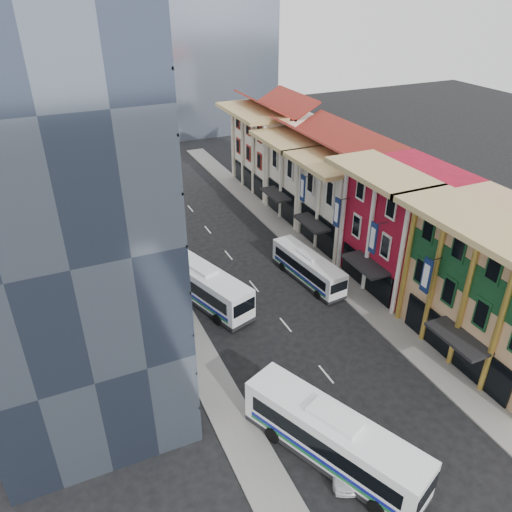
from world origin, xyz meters
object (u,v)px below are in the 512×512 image
shophouse_tan (505,290)px  bus_left_near (333,437)px  bus_left_far (202,283)px  sedan_left (343,464)px  office_tower (48,182)px  bus_right (308,267)px

shophouse_tan → bus_left_near: size_ratio=1.10×
shophouse_tan → bus_left_far: shophouse_tan is taller
bus_left_far → sedan_left: bearing=-103.6°
bus_left_near → bus_left_far: size_ratio=1.05×
shophouse_tan → office_tower: 35.19m
office_tower → bus_left_near: bearing=-53.8°
office_tower → bus_right: office_tower is taller
shophouse_tan → bus_right: shophouse_tan is taller
bus_left_near → sedan_left: size_ratio=3.11×
office_tower → bus_right: 26.25m
bus_left_far → bus_left_near: bearing=-103.9°
shophouse_tan → bus_left_far: 26.02m
shophouse_tan → office_tower: size_ratio=0.47×
shophouse_tan → bus_left_near: shophouse_tan is taller
bus_right → sedan_left: bus_right is taller
bus_left_far → office_tower: bearing=175.0°
office_tower → sedan_left: office_tower is taller
bus_left_far → sedan_left: (1.81, -21.80, -1.25)m
bus_left_far → bus_right: bearing=-23.3°
bus_left_near → bus_right: size_ratio=1.28×
bus_left_near → bus_right: bearing=40.8°
bus_right → bus_left_far: bearing=168.5°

